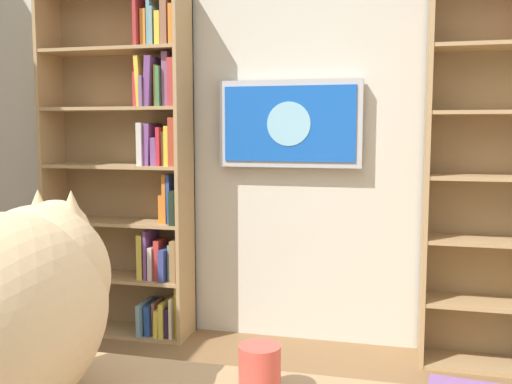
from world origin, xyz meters
TOP-DOWN VIEW (x-y plane):
  - wall_back at (0.00, -2.23)m, footprint 4.52×0.06m
  - bookshelf_right at (1.00, -2.06)m, footprint 0.91×0.28m
  - wall_mounted_tv at (0.06, -2.15)m, footprint 0.84×0.07m
  - cat at (0.08, 0.31)m, footprint 0.31×0.61m
  - coffee_mug at (-0.31, 0.13)m, footprint 0.08×0.08m

SIDE VIEW (x-z plane):
  - coffee_mug at x=-0.31m, z-range 0.77..0.87m
  - cat at x=0.08m, z-range 0.78..1.16m
  - bookshelf_right at x=1.00m, z-range 0.00..2.10m
  - wall_mounted_tv at x=0.06m, z-range 1.05..1.56m
  - wall_back at x=0.00m, z-range 0.00..2.70m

